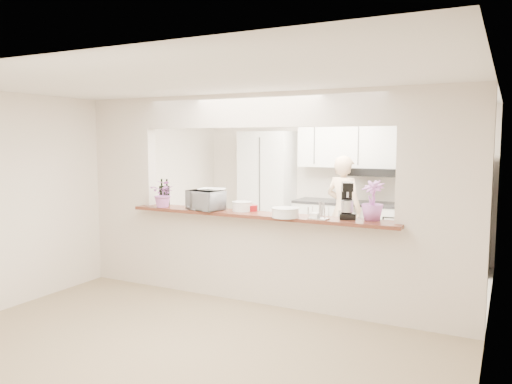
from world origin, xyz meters
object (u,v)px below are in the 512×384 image
Objects in this scene: refrigerator at (463,215)px; person at (344,210)px; toaster_oven at (205,200)px; stand_mixer at (347,202)px.

person is at bearing -168.48° from refrigerator.
stand_mixer reaches higher than toaster_oven.
refrigerator is 1.75m from person.
stand_mixer is (1.75, 0.16, 0.06)m from toaster_oven.
person is (1.03, 2.40, -0.36)m from toaster_oven.
refrigerator is 3.91m from toaster_oven.
toaster_oven is 1.76m from stand_mixer.
stand_mixer is (-1.00, -2.59, 0.42)m from refrigerator.
refrigerator is at bearing 68.92° from stand_mixer.
toaster_oven is at bearing 84.24° from person.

